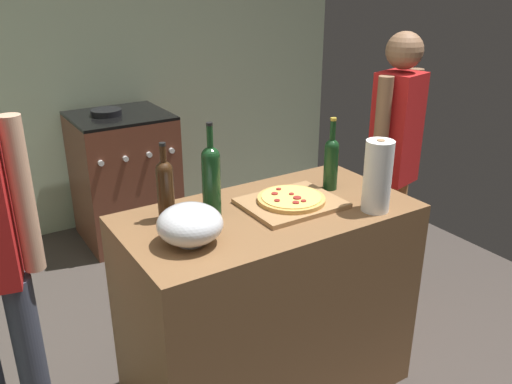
% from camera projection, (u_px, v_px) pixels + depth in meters
% --- Properties ---
extents(ground_plane, '(4.44, 3.46, 0.02)m').
position_uv_depth(ground_plane, '(170.00, 314.00, 3.11)').
color(ground_plane, '#3F3833').
extents(kitchen_wall_rear, '(4.44, 0.10, 2.60)m').
position_uv_depth(kitchen_wall_rear, '(73.00, 54.00, 3.77)').
color(kitchen_wall_rear, '#99A889').
rests_on(kitchen_wall_rear, ground_plane).
extents(counter, '(1.22, 0.64, 0.92)m').
position_uv_depth(counter, '(268.00, 305.00, 2.38)').
color(counter, brown).
rests_on(counter, ground_plane).
extents(cutting_board, '(0.40, 0.32, 0.02)m').
position_uv_depth(cutting_board, '(291.00, 203.00, 2.25)').
color(cutting_board, '#9E7247').
rests_on(cutting_board, counter).
extents(pizza, '(0.29, 0.29, 0.03)m').
position_uv_depth(pizza, '(291.00, 199.00, 2.24)').
color(pizza, tan).
rests_on(pizza, cutting_board).
extents(mixing_bowl, '(0.24, 0.24, 0.15)m').
position_uv_depth(mixing_bowl, '(190.00, 224.00, 1.91)').
color(mixing_bowl, '#B2B2B7').
rests_on(mixing_bowl, counter).
extents(paper_towel_roll, '(0.11, 0.11, 0.30)m').
position_uv_depth(paper_towel_roll, '(378.00, 176.00, 2.15)').
color(paper_towel_roll, white).
rests_on(paper_towel_roll, counter).
extents(wine_bottle_clear, '(0.06, 0.06, 0.33)m').
position_uv_depth(wine_bottle_clear, '(331.00, 161.00, 2.38)').
color(wine_bottle_clear, '#143819').
rests_on(wine_bottle_clear, counter).
extents(wine_bottle_dark, '(0.07, 0.07, 0.39)m').
position_uv_depth(wine_bottle_dark, '(211.00, 178.00, 2.11)').
color(wine_bottle_dark, '#143819').
rests_on(wine_bottle_dark, counter).
extents(wine_bottle_green, '(0.07, 0.07, 0.32)m').
position_uv_depth(wine_bottle_green, '(165.00, 188.00, 2.08)').
color(wine_bottle_green, '#331E0F').
rests_on(wine_bottle_green, counter).
extents(stove, '(0.65, 0.63, 0.97)m').
position_uv_depth(stove, '(125.00, 177.00, 3.85)').
color(stove, brown).
rests_on(stove, ground_plane).
extents(person_in_red, '(0.37, 0.25, 1.56)m').
position_uv_depth(person_in_red, '(393.00, 160.00, 2.87)').
color(person_in_red, '#D88C4C').
rests_on(person_in_red, ground_plane).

